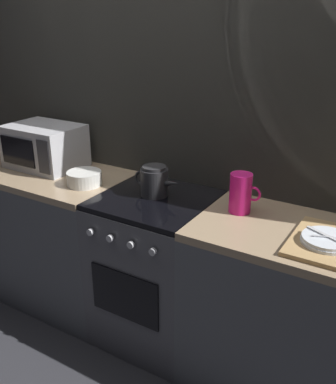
% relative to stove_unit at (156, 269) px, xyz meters
% --- Properties ---
extents(ground_plane, '(8.00, 8.00, 0.00)m').
position_rel_stove_unit_xyz_m(ground_plane, '(0.00, 0.00, -0.45)').
color(ground_plane, '#2D2D33').
extents(back_wall, '(3.60, 0.05, 2.40)m').
position_rel_stove_unit_xyz_m(back_wall, '(0.00, 0.32, 0.75)').
color(back_wall, '#B2AD9E').
rests_on(back_wall, ground_plane).
extents(counter_left, '(1.20, 0.60, 0.90)m').
position_rel_stove_unit_xyz_m(counter_left, '(-0.90, 0.00, 0.00)').
color(counter_left, '#515459').
rests_on(counter_left, ground_plane).
extents(stove_unit, '(0.60, 0.63, 0.90)m').
position_rel_stove_unit_xyz_m(stove_unit, '(0.00, 0.00, 0.00)').
color(stove_unit, '#4C4C51').
rests_on(stove_unit, ground_plane).
extents(counter_right, '(1.20, 0.60, 0.90)m').
position_rel_stove_unit_xyz_m(counter_right, '(0.90, 0.00, 0.00)').
color(counter_right, '#515459').
rests_on(counter_right, ground_plane).
extents(microwave, '(0.46, 0.35, 0.27)m').
position_rel_stove_unit_xyz_m(microwave, '(-0.88, 0.07, 0.59)').
color(microwave, '#B2B2B7').
rests_on(microwave, counter_left).
extents(kettle, '(0.28, 0.15, 0.17)m').
position_rel_stove_unit_xyz_m(kettle, '(-0.02, 0.03, 0.53)').
color(kettle, '#262628').
rests_on(kettle, stove_unit).
extents(mixing_bowl, '(0.20, 0.20, 0.08)m').
position_rel_stove_unit_xyz_m(mixing_bowl, '(-0.45, -0.05, 0.49)').
color(mixing_bowl, silver).
rests_on(mixing_bowl, counter_left).
extents(pitcher, '(0.16, 0.11, 0.20)m').
position_rel_stove_unit_xyz_m(pitcher, '(0.46, 0.07, 0.55)').
color(pitcher, '#E5197A').
rests_on(pitcher, counter_right).
extents(dish_pile, '(0.30, 0.40, 0.06)m').
position_rel_stove_unit_xyz_m(dish_pile, '(0.91, -0.06, 0.47)').
color(dish_pile, tan).
rests_on(dish_pile, counter_right).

